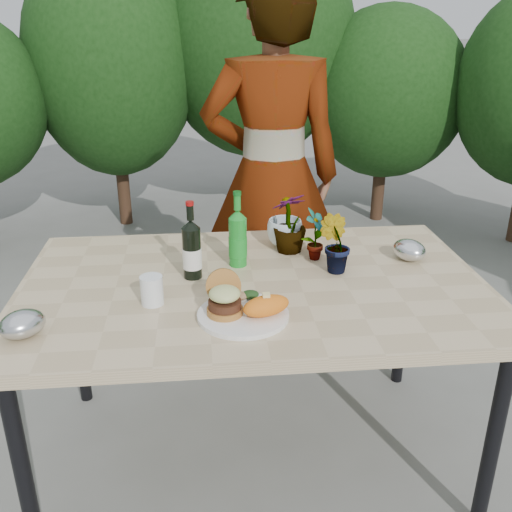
{
  "coord_description": "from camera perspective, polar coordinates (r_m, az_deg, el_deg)",
  "views": [
    {
      "loc": [
        -0.17,
        -1.77,
        1.6
      ],
      "look_at": [
        0.0,
        -0.08,
        0.88
      ],
      "focal_mm": 40.0,
      "sensor_mm": 36.0,
      "label": 1
    }
  ],
  "objects": [
    {
      "name": "foil_packet_right",
      "position": [
        2.2,
        15.07,
        0.59
      ],
      "size": [
        0.16,
        0.17,
        0.08
      ],
      "primitive_type": "ellipsoid",
      "rotation": [
        0.0,
        0.0,
        2.08
      ],
      "color": "silver",
      "rests_on": "patio_table"
    },
    {
      "name": "grilled_veg",
      "position": [
        1.82,
        -0.98,
        -3.93
      ],
      "size": [
        0.08,
        0.05,
        0.03
      ],
      "color": "olive",
      "rests_on": "dinner_plate"
    },
    {
      "name": "burger_stack",
      "position": [
        1.73,
        -3.18,
        -4.16
      ],
      "size": [
        0.11,
        0.16,
        0.11
      ],
      "color": "#B7722D",
      "rests_on": "dinner_plate"
    },
    {
      "name": "sparkling_water",
      "position": [
        2.06,
        -1.84,
        1.74
      ],
      "size": [
        0.07,
        0.07,
        0.28
      ],
      "rotation": [
        0.0,
        0.0,
        -0.4
      ],
      "color": "#188624",
      "rests_on": "patio_table"
    },
    {
      "name": "foil_packet_left",
      "position": [
        1.76,
        -22.33,
        -6.31
      ],
      "size": [
        0.17,
        0.17,
        0.08
      ],
      "primitive_type": "ellipsoid",
      "rotation": [
        0.0,
        0.0,
        0.71
      ],
      "color": "#B7B9BE",
      "rests_on": "patio_table"
    },
    {
      "name": "seedling_left",
      "position": [
        2.12,
        5.95,
        2.14
      ],
      "size": [
        0.12,
        0.13,
        0.2
      ],
      "primitive_type": "imported",
      "rotation": [
        0.0,
        0.0,
        0.89
      ],
      "color": "#25521C",
      "rests_on": "patio_table"
    },
    {
      "name": "blue_bowl",
      "position": [
        2.25,
        2.9,
        2.33
      ],
      "size": [
        0.16,
        0.16,
        0.11
      ],
      "primitive_type": "imported",
      "rotation": [
        0.0,
        0.0,
        0.15
      ],
      "color": "silver",
      "rests_on": "patio_table"
    },
    {
      "name": "person",
      "position": [
        2.69,
        1.6,
        7.9
      ],
      "size": [
        0.67,
        0.46,
        1.8
      ],
      "primitive_type": "imported",
      "rotation": [
        0.0,
        0.0,
        3.1
      ],
      "color": "#9E694F",
      "rests_on": "ground"
    },
    {
      "name": "wine_bottle",
      "position": [
        1.97,
        -6.44,
        0.58
      ],
      "size": [
        0.07,
        0.07,
        0.28
      ],
      "rotation": [
        0.0,
        0.0,
        0.26
      ],
      "color": "black",
      "rests_on": "patio_table"
    },
    {
      "name": "shrub_hedge",
      "position": [
        3.52,
        0.51,
        16.15
      ],
      "size": [
        7.02,
        5.14,
        2.34
      ],
      "color": "#382316",
      "rests_on": "ground"
    },
    {
      "name": "seedling_mid",
      "position": [
        2.03,
        7.87,
        1.18
      ],
      "size": [
        0.15,
        0.14,
        0.21
      ],
      "primitive_type": "imported",
      "rotation": [
        0.0,
        0.0,
        2.44
      ],
      "color": "#256121",
      "rests_on": "patio_table"
    },
    {
      "name": "seedling_right",
      "position": [
        2.18,
        3.37,
        3.35
      ],
      "size": [
        0.18,
        0.18,
        0.23
      ],
      "primitive_type": "imported",
      "rotation": [
        0.0,
        0.0,
        3.65
      ],
      "color": "#2B581E",
      "rests_on": "patio_table"
    },
    {
      "name": "dinner_plate",
      "position": [
        1.74,
        -1.3,
        -5.92
      ],
      "size": [
        0.28,
        0.28,
        0.01
      ],
      "primitive_type": "cylinder",
      "color": "white",
      "rests_on": "patio_table"
    },
    {
      "name": "plastic_cup",
      "position": [
        1.83,
        -10.37,
        -3.39
      ],
      "size": [
        0.07,
        0.07,
        0.09
      ],
      "primitive_type": "cylinder",
      "color": "white",
      "rests_on": "patio_table"
    },
    {
      "name": "patio_table",
      "position": [
        1.99,
        -0.23,
        -4.07
      ],
      "size": [
        1.6,
        1.0,
        0.75
      ],
      "color": "tan",
      "rests_on": "ground"
    },
    {
      "name": "ground",
      "position": [
        2.39,
        -0.2,
        -19.03
      ],
      "size": [
        80.0,
        80.0,
        0.0
      ],
      "primitive_type": "plane",
      "color": "slate",
      "rests_on": "ground"
    },
    {
      "name": "sweet_potato",
      "position": [
        1.71,
        1.02,
        -5.0
      ],
      "size": [
        0.17,
        0.12,
        0.06
      ],
      "primitive_type": "ellipsoid",
      "rotation": [
        0.0,
        0.0,
        0.35
      ],
      "color": "orange",
      "rests_on": "dinner_plate"
    }
  ]
}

